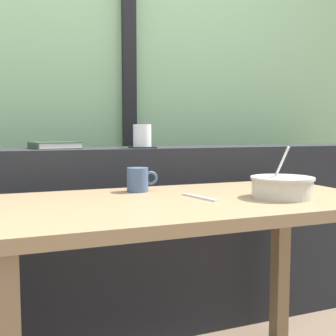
{
  "coord_description": "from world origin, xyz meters",
  "views": [
    {
      "loc": [
        -0.53,
        -1.21,
        0.92
      ],
      "look_at": [
        0.11,
        0.42,
        0.76
      ],
      "focal_mm": 44.43,
      "sensor_mm": 36.0,
      "label": 1
    }
  ],
  "objects_px": {
    "breakfast_table": "(190,232)",
    "fork_utensil": "(199,197)",
    "closed_book": "(55,145)",
    "juice_glass": "(142,137)",
    "soup_bowl": "(282,187)",
    "coaster_square": "(142,147)",
    "ceramic_mug": "(138,180)"
  },
  "relations": [
    {
      "from": "breakfast_table",
      "to": "fork_utensil",
      "type": "bearing_deg",
      "value": -8.97
    },
    {
      "from": "closed_book",
      "to": "fork_utensil",
      "type": "distance_m",
      "value": 0.73
    },
    {
      "from": "juice_glass",
      "to": "soup_bowl",
      "type": "relative_size",
      "value": 0.48
    },
    {
      "from": "coaster_square",
      "to": "juice_glass",
      "type": "relative_size",
      "value": 1.03
    },
    {
      "from": "coaster_square",
      "to": "fork_utensil",
      "type": "distance_m",
      "value": 0.54
    },
    {
      "from": "ceramic_mug",
      "to": "soup_bowl",
      "type": "bearing_deg",
      "value": -37.6
    },
    {
      "from": "closed_book",
      "to": "ceramic_mug",
      "type": "distance_m",
      "value": 0.47
    },
    {
      "from": "closed_book",
      "to": "fork_utensil",
      "type": "height_order",
      "value": "closed_book"
    },
    {
      "from": "breakfast_table",
      "to": "soup_bowl",
      "type": "height_order",
      "value": "soup_bowl"
    },
    {
      "from": "soup_bowl",
      "to": "fork_utensil",
      "type": "distance_m",
      "value": 0.27
    },
    {
      "from": "juice_glass",
      "to": "closed_book",
      "type": "height_order",
      "value": "juice_glass"
    },
    {
      "from": "breakfast_table",
      "to": "closed_book",
      "type": "relative_size",
      "value": 5.61
    },
    {
      "from": "coaster_square",
      "to": "ceramic_mug",
      "type": "distance_m",
      "value": 0.35
    },
    {
      "from": "juice_glass",
      "to": "breakfast_table",
      "type": "bearing_deg",
      "value": -90.82
    },
    {
      "from": "coaster_square",
      "to": "fork_utensil",
      "type": "bearing_deg",
      "value": -87.6
    },
    {
      "from": "breakfast_table",
      "to": "fork_utensil",
      "type": "height_order",
      "value": "fork_utensil"
    },
    {
      "from": "closed_book",
      "to": "soup_bowl",
      "type": "bearing_deg",
      "value": -47.61
    },
    {
      "from": "breakfast_table",
      "to": "closed_book",
      "type": "xyz_separation_m",
      "value": [
        -0.35,
        0.6,
        0.26
      ]
    },
    {
      "from": "juice_glass",
      "to": "closed_book",
      "type": "xyz_separation_m",
      "value": [
        -0.36,
        0.08,
        -0.03
      ]
    },
    {
      "from": "ceramic_mug",
      "to": "fork_utensil",
      "type": "bearing_deg",
      "value": -56.67
    },
    {
      "from": "juice_glass",
      "to": "ceramic_mug",
      "type": "bearing_deg",
      "value": -110.5
    },
    {
      "from": "breakfast_table",
      "to": "ceramic_mug",
      "type": "distance_m",
      "value": 0.28
    },
    {
      "from": "coaster_square",
      "to": "ceramic_mug",
      "type": "xyz_separation_m",
      "value": [
        -0.12,
        -0.31,
        -0.1
      ]
    },
    {
      "from": "breakfast_table",
      "to": "soup_bowl",
      "type": "bearing_deg",
      "value": -18.57
    },
    {
      "from": "breakfast_table",
      "to": "ceramic_mug",
      "type": "xyz_separation_m",
      "value": [
        -0.11,
        0.21,
        0.15
      ]
    },
    {
      "from": "coaster_square",
      "to": "juice_glass",
      "type": "height_order",
      "value": "juice_glass"
    },
    {
      "from": "ceramic_mug",
      "to": "breakfast_table",
      "type": "bearing_deg",
      "value": -62.07
    },
    {
      "from": "juice_glass",
      "to": "fork_utensil",
      "type": "bearing_deg",
      "value": -87.6
    },
    {
      "from": "coaster_square",
      "to": "juice_glass",
      "type": "distance_m",
      "value": 0.05
    },
    {
      "from": "juice_glass",
      "to": "coaster_square",
      "type": "bearing_deg",
      "value": 90.0
    },
    {
      "from": "closed_book",
      "to": "coaster_square",
      "type": "bearing_deg",
      "value": -12.63
    },
    {
      "from": "coaster_square",
      "to": "closed_book",
      "type": "bearing_deg",
      "value": 167.37
    }
  ]
}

